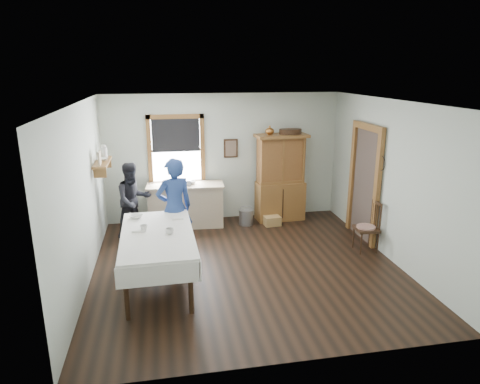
# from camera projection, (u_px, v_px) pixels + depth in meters

# --- Properties ---
(room) EXTENTS (5.01, 5.01, 2.70)m
(room) POSITION_uv_depth(u_px,v_px,m) (247.00, 188.00, 6.79)
(room) COLOR black
(room) RESTS_ON ground
(window) EXTENTS (1.18, 0.07, 1.48)m
(window) POSITION_uv_depth(u_px,v_px,m) (176.00, 146.00, 8.87)
(window) COLOR white
(window) RESTS_ON room
(doorway) EXTENTS (0.09, 1.14, 2.22)m
(doorway) POSITION_uv_depth(u_px,v_px,m) (365.00, 180.00, 8.08)
(doorway) COLOR #483B34
(doorway) RESTS_ON room
(wall_shelf) EXTENTS (0.24, 1.00, 0.44)m
(wall_shelf) POSITION_uv_depth(u_px,v_px,m) (102.00, 161.00, 7.77)
(wall_shelf) COLOR brown
(wall_shelf) RESTS_ON room
(framed_picture) EXTENTS (0.30, 0.04, 0.40)m
(framed_picture) POSITION_uv_depth(u_px,v_px,m) (231.00, 148.00, 9.09)
(framed_picture) COLOR #352412
(framed_picture) RESTS_ON room
(rug_beater) EXTENTS (0.01, 0.27, 0.27)m
(rug_beater) POSITION_uv_depth(u_px,v_px,m) (382.00, 156.00, 7.40)
(rug_beater) COLOR black
(rug_beater) RESTS_ON room
(work_counter) EXTENTS (1.61, 0.70, 0.90)m
(work_counter) POSITION_uv_depth(u_px,v_px,m) (186.00, 205.00, 8.90)
(work_counter) COLOR tan
(work_counter) RESTS_ON room
(china_hutch) EXTENTS (1.12, 0.59, 1.86)m
(china_hutch) POSITION_uv_depth(u_px,v_px,m) (281.00, 178.00, 9.16)
(china_hutch) COLOR brown
(china_hutch) RESTS_ON room
(dining_table) EXTENTS (1.14, 2.11, 0.83)m
(dining_table) POSITION_uv_depth(u_px,v_px,m) (159.00, 259.00, 6.46)
(dining_table) COLOR white
(dining_table) RESTS_ON room
(spindle_chair) EXTENTS (0.45, 0.45, 0.93)m
(spindle_chair) POSITION_uv_depth(u_px,v_px,m) (367.00, 226.00, 7.65)
(spindle_chair) COLOR #352412
(spindle_chair) RESTS_ON room
(pail) EXTENTS (0.40, 0.40, 0.33)m
(pail) POSITION_uv_depth(u_px,v_px,m) (246.00, 217.00, 9.04)
(pail) COLOR #929499
(pail) RESTS_ON room
(wicker_basket) EXTENTS (0.35, 0.27, 0.20)m
(wicker_basket) POSITION_uv_depth(u_px,v_px,m) (272.00, 221.00, 9.00)
(wicker_basket) COLOR tan
(wicker_basket) RESTS_ON room
(woman_blue) EXTENTS (0.68, 0.55, 1.62)m
(woman_blue) POSITION_uv_depth(u_px,v_px,m) (175.00, 212.00, 7.36)
(woman_blue) COLOR navy
(woman_blue) RESTS_ON room
(figure_dark) EXTENTS (0.82, 0.74, 1.36)m
(figure_dark) POSITION_uv_depth(u_px,v_px,m) (134.00, 203.00, 8.28)
(figure_dark) COLOR black
(figure_dark) RESTS_ON room
(table_cup_a) EXTENTS (0.15, 0.15, 0.09)m
(table_cup_a) POSITION_uv_depth(u_px,v_px,m) (170.00, 231.00, 6.29)
(table_cup_a) COLOR silver
(table_cup_a) RESTS_ON dining_table
(table_cup_b) EXTENTS (0.14, 0.14, 0.10)m
(table_cup_b) POSITION_uv_depth(u_px,v_px,m) (144.00, 228.00, 6.40)
(table_cup_b) COLOR silver
(table_cup_b) RESTS_ON dining_table
(table_bowl) EXTENTS (0.31, 0.31, 0.06)m
(table_bowl) POSITION_uv_depth(u_px,v_px,m) (136.00, 216.00, 6.98)
(table_bowl) COLOR silver
(table_bowl) RESTS_ON dining_table
(counter_book) EXTENTS (0.22, 0.25, 0.02)m
(counter_book) POSITION_uv_depth(u_px,v_px,m) (175.00, 186.00, 8.63)
(counter_book) COLOR brown
(counter_book) RESTS_ON work_counter
(counter_bowl) EXTENTS (0.20, 0.20, 0.06)m
(counter_bowl) POSITION_uv_depth(u_px,v_px,m) (191.00, 182.00, 8.81)
(counter_bowl) COLOR silver
(counter_bowl) RESTS_ON work_counter
(shelf_bowl) EXTENTS (0.22, 0.22, 0.05)m
(shelf_bowl) POSITION_uv_depth(u_px,v_px,m) (102.00, 159.00, 7.77)
(shelf_bowl) COLOR silver
(shelf_bowl) RESTS_ON wall_shelf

